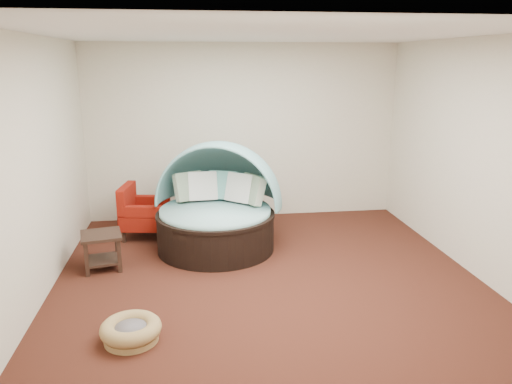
{
  "coord_description": "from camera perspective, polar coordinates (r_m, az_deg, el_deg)",
  "views": [
    {
      "loc": [
        -0.88,
        -5.47,
        2.53
      ],
      "look_at": [
        -0.06,
        0.6,
        0.91
      ],
      "focal_mm": 35.0,
      "sensor_mm": 36.0,
      "label": 1
    }
  ],
  "objects": [
    {
      "name": "pet_basket",
      "position": [
        4.94,
        -14.09,
        -15.11
      ],
      "size": [
        0.67,
        0.67,
        0.2
      ],
      "rotation": [
        0.0,
        0.0,
        0.19
      ],
      "color": "olive",
      "rests_on": "floor"
    },
    {
      "name": "wall_right",
      "position": [
        6.53,
        23.66,
        3.63
      ],
      "size": [
        0.0,
        5.0,
        5.0
      ],
      "primitive_type": "plane",
      "rotation": [
        1.57,
        0.0,
        -1.57
      ],
      "color": "beige",
      "rests_on": "floor"
    },
    {
      "name": "canopy_daybed",
      "position": [
        6.83,
        -4.48,
        -0.88
      ],
      "size": [
        2.06,
        2.03,
        1.47
      ],
      "rotation": [
        0.0,
        0.0,
        -0.32
      ],
      "color": "black",
      "rests_on": "floor"
    },
    {
      "name": "wall_front",
      "position": [
        3.3,
        8.28,
        -5.37
      ],
      "size": [
        5.0,
        0.0,
        5.0
      ],
      "primitive_type": "plane",
      "rotation": [
        -1.57,
        0.0,
        0.0
      ],
      "color": "beige",
      "rests_on": "floor"
    },
    {
      "name": "ceiling",
      "position": [
        5.55,
        1.49,
        17.63
      ],
      "size": [
        5.0,
        5.0,
        0.0
      ],
      "primitive_type": "plane",
      "rotation": [
        3.14,
        0.0,
        0.0
      ],
      "color": "white",
      "rests_on": "wall_back"
    },
    {
      "name": "floor",
      "position": [
        6.09,
        1.31,
        -9.69
      ],
      "size": [
        5.0,
        5.0,
        0.0
      ],
      "primitive_type": "plane",
      "color": "#441C13",
      "rests_on": "ground"
    },
    {
      "name": "side_table",
      "position": [
        6.51,
        -17.22,
        -5.92
      ],
      "size": [
        0.56,
        0.56,
        0.46
      ],
      "rotation": [
        0.0,
        0.0,
        0.2
      ],
      "color": "black",
      "rests_on": "floor"
    },
    {
      "name": "wall_back",
      "position": [
        8.1,
        -1.41,
        6.83
      ],
      "size": [
        5.0,
        0.0,
        5.0
      ],
      "primitive_type": "plane",
      "rotation": [
        1.57,
        0.0,
        0.0
      ],
      "color": "beige",
      "rests_on": "floor"
    },
    {
      "name": "wall_left",
      "position": [
        5.82,
        -23.74,
        2.38
      ],
      "size": [
        0.0,
        5.0,
        5.0
      ],
      "primitive_type": "plane",
      "rotation": [
        1.57,
        0.0,
        1.57
      ],
      "color": "beige",
      "rests_on": "floor"
    },
    {
      "name": "red_armchair",
      "position": [
        7.51,
        -12.87,
        -2.35
      ],
      "size": [
        0.76,
        0.76,
        0.77
      ],
      "rotation": [
        0.0,
        0.0,
        -0.16
      ],
      "color": "black",
      "rests_on": "floor"
    }
  ]
}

